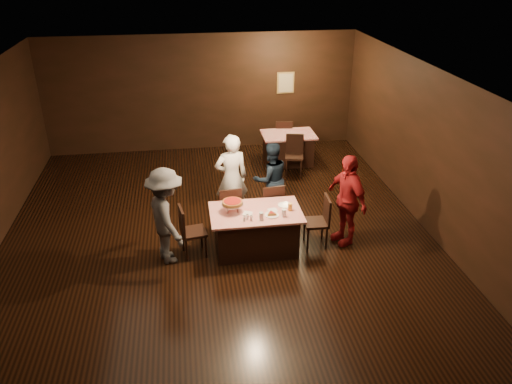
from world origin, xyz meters
TOP-DOWN VIEW (x-y plane):
  - room at (0.00, 0.01)m, footprint 10.00×10.04m
  - main_table at (0.64, -0.18)m, footprint 1.60×1.00m
  - back_table at (2.02, 3.63)m, footprint 1.30×0.90m
  - chair_far_left at (0.24, 0.57)m, footprint 0.46×0.46m
  - chair_far_right at (1.04, 0.57)m, footprint 0.47×0.47m
  - chair_end_left at (-0.46, -0.18)m, footprint 0.48×0.48m
  - chair_end_right at (1.74, -0.18)m, footprint 0.44×0.44m
  - chair_back_near at (2.02, 2.93)m, footprint 0.51×0.51m
  - chair_back_far at (2.02, 4.23)m, footprint 0.47×0.47m
  - diner_white_jacket at (0.34, 1.01)m, footprint 0.71×0.52m
  - diner_navy_hoodie at (1.13, 1.12)m, footprint 0.86×0.74m
  - diner_grey_knit at (-0.90, -0.28)m, footprint 0.97×1.26m
  - diner_red_shirt at (2.29, -0.14)m, footprint 0.74×1.09m
  - pizza_stand at (0.24, -0.13)m, footprint 0.38×0.38m
  - plate_with_slice at (0.89, -0.36)m, footprint 0.25×0.25m
  - plate_empty at (1.19, -0.03)m, footprint 0.25×0.25m
  - glass_front_left at (0.69, -0.48)m, footprint 0.08×0.08m
  - glass_front_right at (1.09, -0.43)m, footprint 0.08×0.08m
  - glass_amber at (1.24, -0.23)m, footprint 0.08×0.08m
  - condiments at (0.46, -0.46)m, footprint 0.17×0.10m
  - napkin_center at (0.94, -0.18)m, footprint 0.19×0.19m
  - napkin_left at (0.49, -0.23)m, footprint 0.21×0.21m

SIDE VIEW (x-z plane):
  - main_table at x=0.64m, z-range 0.00..0.77m
  - back_table at x=2.02m, z-range 0.00..0.77m
  - chair_far_left at x=0.24m, z-range 0.00..0.95m
  - chair_far_right at x=1.04m, z-range 0.00..0.95m
  - chair_end_left at x=-0.46m, z-range 0.00..0.95m
  - chair_end_right at x=1.74m, z-range 0.00..0.95m
  - chair_back_near at x=2.02m, z-range 0.00..0.95m
  - chair_back_far at x=2.02m, z-range 0.00..0.95m
  - diner_navy_hoodie at x=1.13m, z-range 0.00..1.53m
  - napkin_center at x=0.94m, z-range 0.77..0.78m
  - napkin_left at x=0.49m, z-range 0.77..0.78m
  - plate_empty at x=1.19m, z-range 0.77..0.78m
  - plate_with_slice at x=0.89m, z-range 0.76..0.83m
  - condiments at x=0.46m, z-range 0.77..0.87m
  - glass_front_left at x=0.69m, z-range 0.77..0.91m
  - glass_front_right at x=1.09m, z-range 0.77..0.91m
  - glass_amber at x=1.24m, z-range 0.77..0.91m
  - diner_red_shirt at x=2.29m, z-range 0.00..1.72m
  - diner_grey_knit at x=-0.90m, z-range 0.00..1.72m
  - diner_white_jacket at x=0.34m, z-range 0.00..1.78m
  - pizza_stand at x=0.24m, z-range 0.84..1.06m
  - room at x=0.00m, z-range 0.63..3.65m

